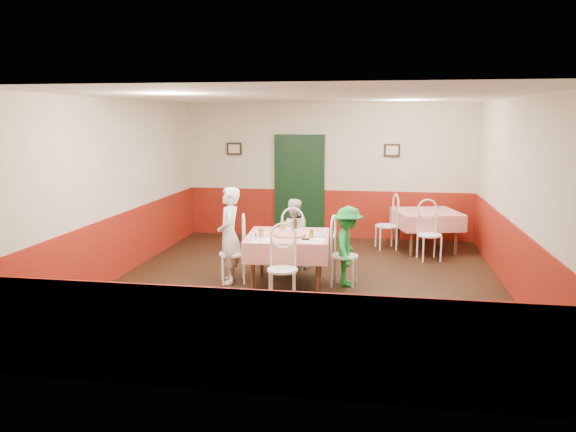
% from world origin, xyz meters
% --- Properties ---
extents(floor, '(7.00, 7.00, 0.00)m').
position_xyz_m(floor, '(0.00, 0.00, 0.00)').
color(floor, black).
rests_on(floor, ground).
extents(ceiling, '(7.00, 7.00, 0.00)m').
position_xyz_m(ceiling, '(0.00, 0.00, 2.80)').
color(ceiling, white).
rests_on(ceiling, back_wall).
extents(back_wall, '(6.00, 0.10, 2.80)m').
position_xyz_m(back_wall, '(0.00, 3.50, 1.40)').
color(back_wall, beige).
rests_on(back_wall, ground).
extents(front_wall, '(6.00, 0.10, 2.80)m').
position_xyz_m(front_wall, '(0.00, -3.50, 1.40)').
color(front_wall, beige).
rests_on(front_wall, ground).
extents(left_wall, '(0.10, 7.00, 2.80)m').
position_xyz_m(left_wall, '(-3.00, 0.00, 1.40)').
color(left_wall, beige).
rests_on(left_wall, ground).
extents(right_wall, '(0.10, 7.00, 2.80)m').
position_xyz_m(right_wall, '(3.00, 0.00, 1.40)').
color(right_wall, beige).
rests_on(right_wall, ground).
extents(wainscot_back, '(6.00, 0.03, 1.00)m').
position_xyz_m(wainscot_back, '(0.00, 3.48, 0.50)').
color(wainscot_back, maroon).
rests_on(wainscot_back, ground).
extents(wainscot_front, '(6.00, 0.03, 1.00)m').
position_xyz_m(wainscot_front, '(0.00, -3.48, 0.50)').
color(wainscot_front, maroon).
rests_on(wainscot_front, ground).
extents(wainscot_left, '(0.03, 7.00, 1.00)m').
position_xyz_m(wainscot_left, '(-2.98, 0.00, 0.50)').
color(wainscot_left, maroon).
rests_on(wainscot_left, ground).
extents(wainscot_right, '(0.03, 7.00, 1.00)m').
position_xyz_m(wainscot_right, '(2.98, 0.00, 0.50)').
color(wainscot_right, maroon).
rests_on(wainscot_right, ground).
extents(door, '(0.96, 0.06, 2.10)m').
position_xyz_m(door, '(-0.60, 3.45, 1.05)').
color(door, black).
rests_on(door, ground).
extents(picture_left, '(0.32, 0.03, 0.26)m').
position_xyz_m(picture_left, '(-2.00, 3.45, 1.85)').
color(picture_left, black).
rests_on(picture_left, back_wall).
extents(picture_right, '(0.32, 0.03, 0.26)m').
position_xyz_m(picture_right, '(1.30, 3.45, 1.85)').
color(picture_right, black).
rests_on(picture_right, back_wall).
extents(thermostat, '(0.10, 0.03, 0.10)m').
position_xyz_m(thermostat, '(-1.90, 3.45, 1.50)').
color(thermostat, white).
rests_on(thermostat, back_wall).
extents(main_table, '(1.31, 1.31, 0.77)m').
position_xyz_m(main_table, '(-0.27, -0.00, 0.38)').
color(main_table, red).
rests_on(main_table, ground).
extents(second_table, '(1.37, 1.37, 0.77)m').
position_xyz_m(second_table, '(1.97, 2.59, 0.38)').
color(second_table, red).
rests_on(second_table, ground).
extents(chair_left, '(0.53, 0.53, 0.90)m').
position_xyz_m(chair_left, '(-1.12, -0.07, 0.45)').
color(chair_left, white).
rests_on(chair_left, ground).
extents(chair_right, '(0.46, 0.46, 0.90)m').
position_xyz_m(chair_right, '(0.58, 0.06, 0.45)').
color(chair_right, white).
rests_on(chair_right, ground).
extents(chair_far, '(0.48, 0.48, 0.90)m').
position_xyz_m(chair_far, '(-0.33, 0.84, 0.45)').
color(chair_far, white).
rests_on(chair_far, ground).
extents(chair_near, '(0.46, 0.46, 0.90)m').
position_xyz_m(chair_near, '(-0.21, -0.85, 0.45)').
color(chair_near, white).
rests_on(chair_near, ground).
extents(chair_second_a, '(0.52, 0.52, 0.90)m').
position_xyz_m(chair_second_a, '(1.22, 2.59, 0.45)').
color(chair_second_a, white).
rests_on(chair_second_a, ground).
extents(chair_second_b, '(0.52, 0.52, 0.90)m').
position_xyz_m(chair_second_b, '(1.97, 1.84, 0.45)').
color(chair_second_b, white).
rests_on(chair_second_b, ground).
extents(pizza, '(0.50, 0.50, 0.03)m').
position_xyz_m(pizza, '(-0.24, -0.06, 0.78)').
color(pizza, '#B74723').
rests_on(pizza, main_table).
extents(plate_left, '(0.27, 0.27, 0.01)m').
position_xyz_m(plate_left, '(-0.66, -0.02, 0.77)').
color(plate_left, white).
rests_on(plate_left, main_table).
extents(plate_right, '(0.27, 0.27, 0.01)m').
position_xyz_m(plate_right, '(0.16, 0.00, 0.77)').
color(plate_right, white).
rests_on(plate_right, main_table).
extents(plate_far, '(0.27, 0.27, 0.01)m').
position_xyz_m(plate_far, '(-0.27, 0.40, 0.77)').
color(plate_far, white).
rests_on(plate_far, main_table).
extents(glass_a, '(0.08, 0.08, 0.13)m').
position_xyz_m(glass_a, '(-0.63, -0.26, 0.83)').
color(glass_a, '#BF7219').
rests_on(glass_a, main_table).
extents(glass_b, '(0.07, 0.07, 0.13)m').
position_xyz_m(glass_b, '(0.11, -0.17, 0.82)').
color(glass_b, '#BF7219').
rests_on(glass_b, main_table).
extents(glass_c, '(0.08, 0.08, 0.13)m').
position_xyz_m(glass_c, '(-0.42, 0.40, 0.83)').
color(glass_c, '#BF7219').
rests_on(glass_c, main_table).
extents(beer_bottle, '(0.06, 0.06, 0.20)m').
position_xyz_m(beer_bottle, '(-0.22, 0.41, 0.86)').
color(beer_bottle, '#381C0A').
rests_on(beer_bottle, main_table).
extents(shaker_a, '(0.04, 0.04, 0.09)m').
position_xyz_m(shaker_a, '(-0.66, -0.47, 0.81)').
color(shaker_a, silver).
rests_on(shaker_a, main_table).
extents(shaker_b, '(0.04, 0.04, 0.09)m').
position_xyz_m(shaker_b, '(-0.58, -0.50, 0.81)').
color(shaker_b, silver).
rests_on(shaker_b, main_table).
extents(shaker_c, '(0.04, 0.04, 0.09)m').
position_xyz_m(shaker_c, '(-0.68, -0.37, 0.81)').
color(shaker_c, '#B23319').
rests_on(shaker_c, main_table).
extents(menu_left, '(0.38, 0.45, 0.00)m').
position_xyz_m(menu_left, '(-0.57, -0.44, 0.76)').
color(menu_left, white).
rests_on(menu_left, main_table).
extents(menu_right, '(0.35, 0.44, 0.00)m').
position_xyz_m(menu_right, '(0.16, -0.34, 0.76)').
color(menu_right, white).
rests_on(menu_right, main_table).
extents(wallet, '(0.12, 0.10, 0.02)m').
position_xyz_m(wallet, '(0.04, -0.30, 0.77)').
color(wallet, black).
rests_on(wallet, main_table).
extents(diner_left, '(0.46, 0.60, 1.47)m').
position_xyz_m(diner_left, '(-1.17, -0.07, 0.74)').
color(diner_left, gray).
rests_on(diner_left, ground).
extents(diner_far, '(0.65, 0.56, 1.18)m').
position_xyz_m(diner_far, '(-0.34, 0.89, 0.59)').
color(diner_far, gray).
rests_on(diner_far, ground).
extents(diner_right, '(0.45, 0.78, 1.21)m').
position_xyz_m(diner_right, '(0.63, 0.06, 0.60)').
color(diner_right, gray).
rests_on(diner_right, ground).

